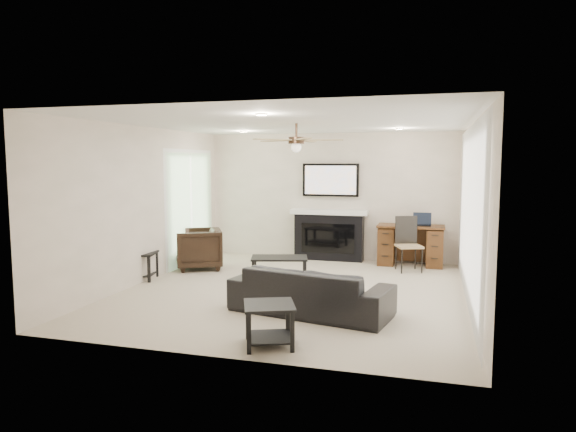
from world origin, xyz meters
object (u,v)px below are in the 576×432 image
Objects in this scene: fireplace_unit at (329,212)px; desk at (410,245)px; armchair at (199,249)px; coffee_table at (279,269)px; sofa at (311,291)px.

fireplace_unit is 1.57× the size of desk.
fireplace_unit reaches higher than desk.
fireplace_unit is at bearing 96.99° from armchair.
armchair is 2.64m from fireplace_unit.
coffee_table is (1.70, -0.55, -0.17)m from armchair.
armchair is at bearing -145.07° from fireplace_unit.
coffee_table is at bearing -49.50° from sofa.
fireplace_unit is (2.11, 1.48, 0.59)m from armchair.
armchair is at bearing 146.32° from coffee_table.
armchair is at bearing -159.81° from desk.
fireplace_unit is at bearing 175.70° from desk.
coffee_table is 0.47× the size of fireplace_unit.
sofa is at bearing -107.23° from desk.
sofa is 3.37m from armchair.
armchair is (-2.60, 2.15, 0.07)m from sofa.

